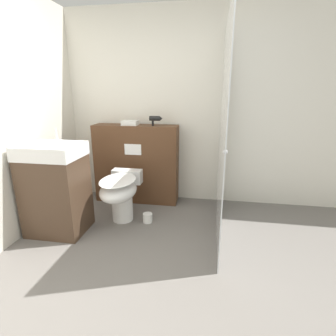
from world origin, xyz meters
TOP-DOWN VIEW (x-y plane):
  - ground_plane at (0.00, 0.00)m, footprint 12.00×12.00m
  - wall_back at (0.00, 2.07)m, footprint 8.00×0.06m
  - partition_panel at (-0.36, 1.87)m, footprint 1.12×0.29m
  - shower_glass at (0.73, 1.25)m, footprint 0.04×1.58m
  - toilet at (-0.38, 1.22)m, footprint 0.39×0.67m
  - sink_vanity at (-0.98, 0.92)m, footprint 0.60×0.48m
  - hair_drier at (-0.09, 1.83)m, footprint 0.17×0.06m
  - folded_towel at (-0.43, 1.85)m, footprint 0.20×0.16m
  - spare_toilet_roll at (-0.07, 1.25)m, footprint 0.11×0.11m

SIDE VIEW (x-z plane):
  - ground_plane at x=0.00m, z-range 0.00..0.00m
  - spare_toilet_roll at x=-0.07m, z-range 0.00..0.11m
  - toilet at x=-0.38m, z-range 0.09..0.64m
  - sink_vanity at x=-0.98m, z-range -0.07..1.04m
  - partition_panel at x=-0.36m, z-range 0.00..1.05m
  - folded_towel at x=-0.43m, z-range 1.05..1.11m
  - shower_glass at x=0.73m, z-range 0.00..2.19m
  - hair_drier at x=-0.09m, z-range 1.08..1.20m
  - wall_back at x=0.00m, z-range 0.00..2.50m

